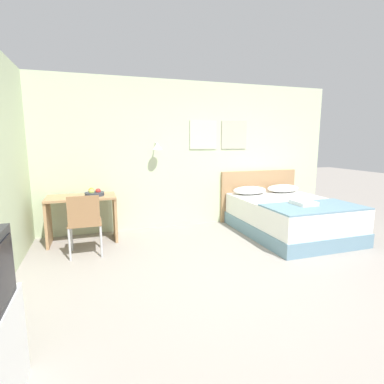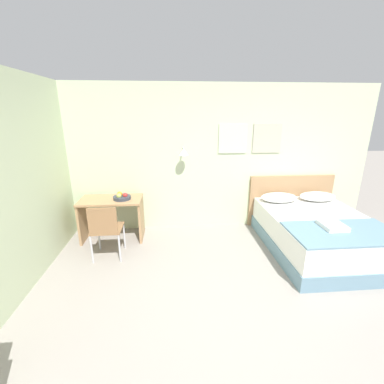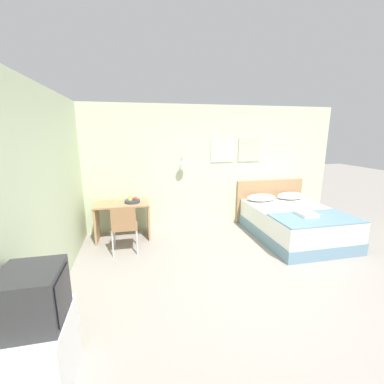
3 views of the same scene
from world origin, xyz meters
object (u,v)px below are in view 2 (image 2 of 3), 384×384
pillow_right (317,196)px  throw_blanket (345,232)px  bed (318,234)px  fruit_bowl (122,197)px  headboard (290,200)px  desk (112,212)px  desk_chair (105,227)px  folded_towel_near_foot (332,225)px  pillow_left (279,197)px

pillow_right → throw_blanket: bearing=-105.4°
bed → pillow_right: (0.37, 0.75, 0.37)m
pillow_right → fruit_bowl: bearing=-178.6°
headboard → desk: size_ratio=1.59×
pillow_right → desk_chair: bearing=-168.6°
headboard → folded_towel_near_foot: 1.49m
pillow_right → folded_towel_near_foot: 1.28m
pillow_left → desk: same height
throw_blanket → desk_chair: (-3.32, 0.59, -0.08)m
headboard → throw_blanket: (0.00, -1.63, 0.10)m
pillow_left → fruit_bowl: 2.81m
desk → fruit_bowl: (0.20, -0.03, 0.28)m
desk → desk_chair: bearing=-85.7°
pillow_left → desk_chair: 3.05m
pillow_right → fruit_bowl: (-3.54, -0.08, 0.12)m
pillow_left → folded_towel_near_foot: bearing=-76.9°
throw_blanket → desk: size_ratio=1.43×
bed → folded_towel_near_foot: folded_towel_near_foot is taller
pillow_right → fruit_bowl: fruit_bowl is taller
throw_blanket → desk: bearing=159.2°
bed → desk: 3.45m
pillow_right → desk: 3.74m
throw_blanket → desk_chair: desk_chair is taller
headboard → desk: headboard is taller
desk_chair → fruit_bowl: size_ratio=2.97×
bed → throw_blanket: size_ratio=1.36×
headboard → desk_chair: size_ratio=1.88×
desk_chair → bed: bearing=-0.1°
bed → desk_chair: (-3.32, 0.01, 0.23)m
pillow_right → desk: size_ratio=0.63×
pillow_left → pillow_right: bearing=0.0°
headboard → throw_blanket: 1.63m
pillow_left → fruit_bowl: fruit_bowl is taller
bed → pillow_left: bearing=116.2°
fruit_bowl → pillow_right: bearing=1.4°
bed → fruit_bowl: bearing=168.1°
bed → desk: bearing=168.4°
bed → desk: (-3.37, 0.69, 0.21)m
throw_blanket → fruit_bowl: bearing=158.5°
headboard → pillow_left: headboard is taller
pillow_left → throw_blanket: 1.39m
desk_chair → throw_blanket: bearing=-10.2°
folded_towel_near_foot → fruit_bowl: bearing=160.2°
pillow_right → desk: (-3.74, -0.06, -0.16)m
pillow_right → desk_chair: (-3.69, -0.74, -0.14)m
headboard → folded_towel_near_foot: (-0.09, -1.48, 0.14)m
throw_blanket → headboard: bearing=90.0°
bed → folded_towel_near_foot: size_ratio=5.76×
throw_blanket → desk: 3.61m
pillow_right → throw_blanket: pillow_right is taller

